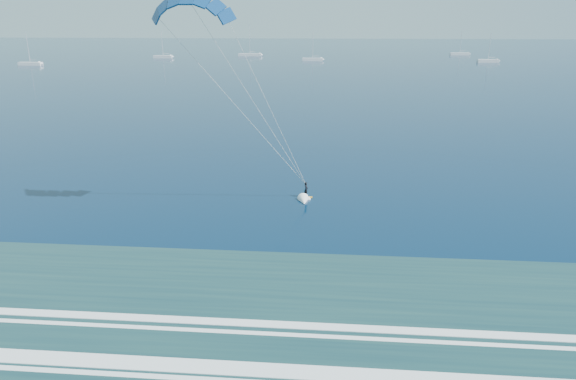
# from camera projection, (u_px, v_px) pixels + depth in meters

# --- Properties ---
(kitesurfer_rig) EXTENTS (13.92, 8.75, 19.41)m
(kitesurfer_rig) POSITION_uv_depth(u_px,v_px,m) (253.00, 102.00, 43.75)
(kitesurfer_rig) COLOR orange
(kitesurfer_rig) RESTS_ON ground
(sailboat_0) EXTENTS (8.58, 2.40, 11.69)m
(sailboat_0) POSITION_uv_depth(u_px,v_px,m) (30.00, 64.00, 190.01)
(sailboat_0) COLOR silver
(sailboat_0) RESTS_ON ground
(sailboat_1) EXTENTS (8.26, 2.40, 11.41)m
(sailboat_1) POSITION_uv_depth(u_px,v_px,m) (163.00, 57.00, 224.86)
(sailboat_1) COLOR silver
(sailboat_1) RESTS_ON ground
(sailboat_2) EXTENTS (10.67, 2.40, 14.12)m
(sailboat_2) POSITION_uv_depth(u_px,v_px,m) (250.00, 55.00, 237.38)
(sailboat_2) COLOR silver
(sailboat_2) RESTS_ON ground
(sailboat_3) EXTENTS (8.23, 2.40, 11.49)m
(sailboat_3) POSITION_uv_depth(u_px,v_px,m) (313.00, 59.00, 210.09)
(sailboat_3) COLOR silver
(sailboat_3) RESTS_ON ground
(sailboat_4) EXTENTS (8.82, 2.40, 11.98)m
(sailboat_4) POSITION_uv_depth(u_px,v_px,m) (460.00, 54.00, 242.78)
(sailboat_4) COLOR silver
(sailboat_4) RESTS_ON ground
(sailboat_5) EXTENTS (8.16, 2.40, 11.21)m
(sailboat_5) POSITION_uv_depth(u_px,v_px,m) (488.00, 61.00, 202.72)
(sailboat_5) COLOR silver
(sailboat_5) RESTS_ON ground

